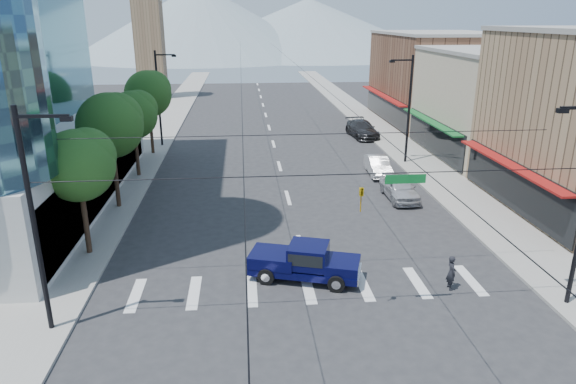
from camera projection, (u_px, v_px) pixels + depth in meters
name	position (u px, v px, depth m)	size (l,w,h in m)	color
ground	(317.00, 304.00, 22.32)	(160.00, 160.00, 0.00)	#28282B
sidewalk_left	(164.00, 125.00, 58.99)	(4.00, 120.00, 0.15)	gray
sidewalk_right	(369.00, 122.00, 61.01)	(4.00, 120.00, 0.15)	gray
shop_mid	(504.00, 105.00, 45.18)	(12.00, 14.00, 9.00)	tan
shop_far	(438.00, 79.00, 60.10)	(12.00, 18.00, 10.00)	brown
clock_tower	(148.00, 26.00, 75.94)	(4.80, 4.80, 20.40)	#8C6B4C
mountain_left	(201.00, 20.00, 158.91)	(80.00, 80.00, 22.00)	gray
mountain_right	(308.00, 26.00, 171.94)	(90.00, 90.00, 18.00)	gray
tree_near	(81.00, 163.00, 25.52)	(3.65, 3.64, 6.71)	black
tree_midnear	(112.00, 123.00, 31.92)	(4.09, 4.09, 7.52)	black
tree_midfar	(135.00, 113.00, 38.72)	(3.65, 3.64, 6.71)	black
tree_far	(150.00, 92.00, 45.12)	(4.09, 4.09, 7.52)	black
signal_rig	(327.00, 213.00, 19.89)	(21.80, 0.20, 9.00)	black
lamp_pole_nw	(160.00, 95.00, 48.10)	(2.00, 0.25, 9.00)	black
lamp_pole_ne	(408.00, 106.00, 42.36)	(2.00, 0.25, 9.00)	black
pickup_truck	(304.00, 261.00, 24.23)	(5.58, 3.33, 1.79)	#070833
pedestrian	(451.00, 273.00, 23.36)	(0.60, 0.40, 1.65)	black
parked_car_near	(399.00, 188.00, 35.10)	(1.87, 4.66, 1.59)	#B8B8BE
parked_car_mid	(378.00, 166.00, 40.58)	(1.53, 4.40, 1.45)	silver
parked_car_far	(362.00, 129.00, 53.34)	(2.35, 5.79, 1.68)	#272729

